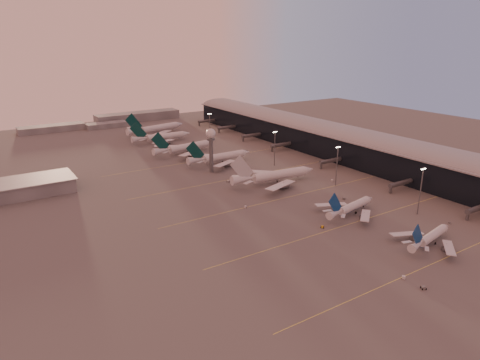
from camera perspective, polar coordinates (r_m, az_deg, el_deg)
ground at (r=194.29m, az=12.47°, el=-8.08°), size 700.00×700.00×0.00m
taxiway_markings at (r=250.73m, az=8.38°, el=-1.69°), size 180.00×185.25×0.02m
terminal at (r=337.14m, az=12.53°, el=5.13°), size 57.00×362.00×23.04m
radar_tower at (r=281.44m, az=-3.90°, el=5.13°), size 6.40×6.40×31.10m
mast_a at (r=231.65m, az=22.96°, el=-1.09°), size 3.60×0.56×25.00m
mast_b at (r=262.35m, az=12.81°, el=2.10°), size 3.60×0.56×25.00m
mast_c at (r=298.92m, az=4.65°, el=4.48°), size 3.60×0.56×25.00m
mast_d at (r=371.77m, az=-4.06°, el=7.23°), size 3.60×0.56×25.00m
distant_horizon at (r=470.92m, az=-16.42°, el=7.67°), size 165.00×37.50×9.00m
narrowbody_near at (r=203.77m, az=24.02°, el=-7.14°), size 36.07×28.54×14.20m
narrowbody_mid at (r=224.56m, az=14.61°, el=-3.67°), size 39.34×31.13×15.49m
widebody_white at (r=264.27m, az=4.61°, el=0.33°), size 59.03×47.09×20.78m
greentail_a at (r=306.65m, az=-2.66°, el=2.87°), size 52.46×42.36×19.05m
greentail_b at (r=335.53m, az=-7.38°, el=4.12°), size 55.09×44.24×20.05m
greentail_c at (r=376.07m, az=-10.36°, el=5.51°), size 54.14×43.75×19.68m
greentail_d at (r=409.47m, az=-11.07°, el=6.58°), size 61.46×49.09×22.66m
gsv_truck_a at (r=173.99m, az=21.01°, el=-11.77°), size 6.29×5.66×2.53m
gsv_tug_near at (r=170.18m, az=23.27°, el=-13.06°), size 3.83×4.46×1.09m
gsv_catering_a at (r=230.25m, az=26.21°, el=-4.81°), size 5.05×3.02×3.87m
gsv_tug_mid at (r=206.67m, az=10.92°, el=-6.15°), size 3.86×3.94×0.98m
gsv_truck_b at (r=244.58m, az=13.73°, el=-2.23°), size 6.57×3.55×2.52m
gsv_truck_c at (r=226.14m, az=0.79°, el=-3.42°), size 6.15×4.15×2.34m
gsv_catering_b at (r=273.53m, az=12.24°, el=0.28°), size 5.84×3.87×4.41m
gsv_tug_far at (r=266.25m, az=-1.57°, el=-0.17°), size 4.34×4.22×1.08m
gsv_tug_hangar at (r=339.33m, az=0.82°, el=3.92°), size 4.42×3.31×1.13m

